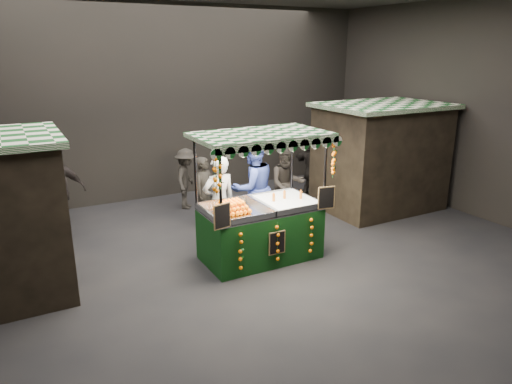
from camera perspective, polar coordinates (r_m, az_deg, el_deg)
ground at (r=8.76m, az=-0.64°, el=-8.95°), size 12.00×12.00×0.00m
market_hall at (r=7.89m, az=-0.73°, el=13.72°), size 12.10×10.10×5.05m
neighbour_stall_right at (r=11.97m, az=14.87°, el=4.23°), size 3.00×2.20×2.60m
juice_stall at (r=8.77m, az=0.68°, el=-3.59°), size 2.49×1.47×2.42m
vendor_grey at (r=9.26m, az=-4.52°, el=-1.26°), size 0.70×0.47×1.88m
vendor_blue at (r=9.79m, az=-0.39°, el=0.45°), size 1.07×0.86×2.09m
shopper_0 at (r=10.46m, az=-6.23°, el=0.00°), size 0.69×0.61×1.59m
shopper_1 at (r=10.80m, az=3.77°, el=1.00°), size 1.00×0.89×1.73m
shopper_2 at (r=10.68m, az=-23.08°, el=0.06°), size 1.16×0.52×1.95m
shopper_3 at (r=11.74m, az=-8.49°, el=1.60°), size 1.01×1.13×1.52m
shopper_4 at (r=11.35m, az=-23.92°, el=0.74°), size 1.03×0.78×1.88m
shopper_5 at (r=12.57m, az=7.04°, el=3.34°), size 0.77×1.72×1.79m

